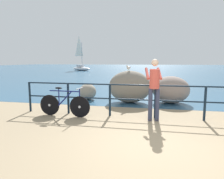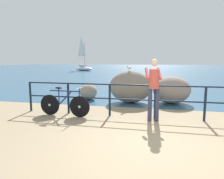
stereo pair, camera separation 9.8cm
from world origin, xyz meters
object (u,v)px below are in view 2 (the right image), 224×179
at_px(bicycle, 64,104).
at_px(sailboat, 84,67).
at_px(breakwater_boulder_left, 88,92).
at_px(breakwater_boulder_right, 172,90).
at_px(seagull, 129,67).
at_px(breakwater_boulder_main, 130,87).
at_px(person_at_railing, 154,87).

distance_m(bicycle, sailboat, 30.23).
relative_size(breakwater_boulder_left, breakwater_boulder_right, 0.58).
height_order(bicycle, breakwater_boulder_right, breakwater_boulder_right).
bearing_deg(seagull, sailboat, -134.47).
bearing_deg(breakwater_boulder_main, seagull, -119.89).
distance_m(breakwater_boulder_right, sailboat, 29.03).
xyz_separation_m(breakwater_boulder_left, sailboat, (-9.71, 25.78, 0.35)).
distance_m(breakwater_boulder_main, breakwater_boulder_right, 1.69).
distance_m(bicycle, person_at_railing, 2.80).
distance_m(breakwater_boulder_left, sailboat, 27.55).
height_order(bicycle, breakwater_boulder_main, breakwater_boulder_main).
relative_size(breakwater_boulder_main, breakwater_boulder_right, 1.16).
xyz_separation_m(breakwater_boulder_main, breakwater_boulder_left, (-1.92, 0.25, -0.31)).
xyz_separation_m(bicycle, sailboat, (-9.87, 28.57, 0.32)).
xyz_separation_m(bicycle, breakwater_boulder_left, (-0.16, 2.79, -0.03)).
bearing_deg(breakwater_boulder_right, breakwater_boulder_left, 179.56).
xyz_separation_m(breakwater_boulder_main, seagull, (-0.05, -0.08, 0.80)).
relative_size(bicycle, person_at_railing, 0.95).
bearing_deg(breakwater_boulder_main, person_at_railing, -68.33).
bearing_deg(seagull, bicycle, -13.16).
distance_m(bicycle, breakwater_boulder_left, 2.80).
bearing_deg(sailboat, bicycle, -40.24).
bearing_deg(breakwater_boulder_left, person_at_railing, -43.16).
distance_m(person_at_railing, seagull, 2.64).
relative_size(bicycle, breakwater_boulder_left, 1.97).
xyz_separation_m(seagull, sailboat, (-11.58, 26.11, -0.76)).
bearing_deg(seagull, breakwater_boulder_left, -78.37).
height_order(breakwater_boulder_right, seagull, seagull).
distance_m(breakwater_boulder_main, breakwater_boulder_left, 1.96).
distance_m(bicycle, breakwater_boulder_right, 4.41).
bearing_deg(breakwater_boulder_main, sailboat, 114.06).
xyz_separation_m(bicycle, person_at_railing, (2.74, 0.07, 0.60)).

